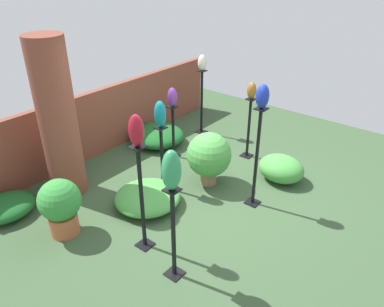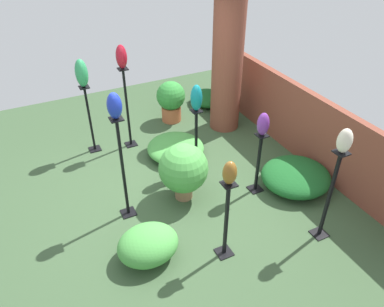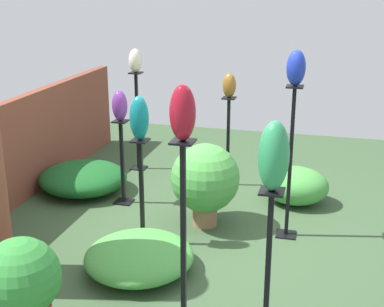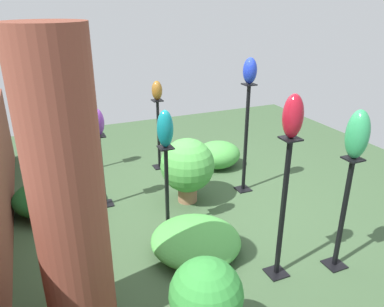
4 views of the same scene
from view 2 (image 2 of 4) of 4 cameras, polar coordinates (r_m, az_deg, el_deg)
name	(u,v)px [view 2 (image 2 of 4)]	position (r m, az deg, el deg)	size (l,w,h in m)	color
ground_plane	(174,191)	(5.80, -2.70, -5.66)	(8.00, 8.00, 0.00)	#385133
brick_wall_back	(300,123)	(6.55, 16.17, 4.53)	(5.60, 0.12, 1.22)	brown
brick_pillar	(227,67)	(6.91, 5.37, 13.06)	(0.56, 0.56, 2.45)	brown
pedestal_jade	(90,122)	(6.64, -15.23, 4.61)	(0.20, 0.20, 1.22)	black
pedestal_ruby	(128,112)	(6.59, -9.80, 6.30)	(0.20, 0.20, 1.46)	black
pedestal_ivory	(328,200)	(5.01, 20.07, -6.61)	(0.20, 0.20, 1.34)	black
pedestal_cobalt	(123,173)	(5.04, -10.42, -2.98)	(0.20, 0.20, 1.55)	black
pedestal_bronze	(226,224)	(4.57, 5.21, -10.58)	(0.20, 0.20, 1.14)	black
pedestal_violet	(258,166)	(5.63, 10.02, -1.87)	(0.20, 0.20, 0.99)	black
pedestal_teal	(196,143)	(5.98, 0.63, 1.62)	(0.20, 0.20, 1.08)	black
art_vase_jade	(82,73)	(6.26, -16.48, 11.66)	(0.22, 0.20, 0.46)	#2D9356
art_vase_ruby	(121,57)	(6.19, -10.71, 14.29)	(0.18, 0.18, 0.39)	maroon
art_vase_ivory	(345,141)	(4.52, 22.24, 1.82)	(0.17, 0.17, 0.31)	beige
art_vase_cobalt	(114,106)	(4.51, -11.74, 7.14)	(0.19, 0.18, 0.34)	#192D9E
art_vase_bronze	(230,173)	(4.06, 5.77, -2.96)	(0.15, 0.16, 0.30)	brown
art_vase_violet	(263,124)	(5.24, 10.79, 4.43)	(0.17, 0.17, 0.34)	#6B2D8C
art_vase_teal	(196,98)	(5.59, 0.68, 8.47)	(0.18, 0.18, 0.42)	#0F727A
potted_plant_back_center	(171,99)	(7.41, -3.23, 8.25)	(0.56, 0.56, 0.82)	#B25B38
potted_plant_front_left	(183,169)	(5.37, -1.32, -2.39)	(0.72, 0.72, 0.90)	#936B4C
foliage_bed_east	(176,148)	(6.50, -2.51, 0.86)	(1.00, 0.98, 0.28)	#479942
foliage_bed_west	(296,176)	(6.00, 15.52, -3.36)	(1.03, 1.08, 0.35)	#195923
foliage_bed_center	(148,245)	(4.76, -6.71, -13.64)	(0.64, 0.77, 0.43)	#479942
foliage_bed_rear	(208,98)	(8.18, 2.42, 8.42)	(0.81, 0.73, 0.27)	#195923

